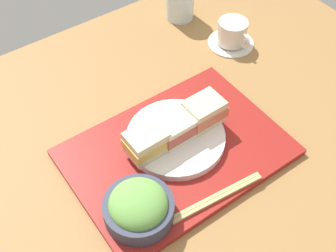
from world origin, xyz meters
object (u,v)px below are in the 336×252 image
sandwich_near (146,142)px  sandwich_far (204,112)px  sandwich_plate (176,138)px  sandwich_middle (176,128)px  chopsticks_pair (217,197)px  coffee_cup (232,34)px  salad_bowl (139,207)px

sandwich_near → sandwich_far: (14.15, -0.23, 0.13)cm
sandwich_plate → sandwich_middle: size_ratio=2.45×
sandwich_plate → sandwich_far: size_ratio=2.48×
sandwich_plate → sandwich_far: 7.97cm
sandwich_middle → chopsticks_pair: bearing=-96.9°
coffee_cup → sandwich_middle: bearing=-149.5°
sandwich_plate → sandwich_near: (-7.07, 0.12, 3.54)cm
chopsticks_pair → coffee_cup: 48.08cm
sandwich_plate → sandwich_near: 7.91cm
sandwich_plate → salad_bowl: salad_bowl is taller
sandwich_middle → sandwich_far: size_ratio=1.01×
sandwich_plate → coffee_cup: coffee_cup is taller
sandwich_near → sandwich_middle: 7.08cm
sandwich_far → salad_bowl: size_ratio=0.64×
sandwich_plate → chopsticks_pair: size_ratio=1.03×
sandwich_middle → coffee_cup: size_ratio=0.68×
sandwich_far → salad_bowl: (-22.84, -10.18, -1.59)cm
chopsticks_pair → sandwich_middle: bearing=83.1°
salad_bowl → chopsticks_pair: size_ratio=0.65×
sandwich_middle → salad_bowl: (-15.77, -10.30, -1.19)cm
sandwich_near → coffee_cup: 42.93cm
sandwich_middle → chopsticks_pair: (-1.91, -15.88, -3.76)cm
coffee_cup → salad_bowl: bearing=-148.6°
salad_bowl → coffee_cup: bearing=31.4°
sandwich_far → chopsticks_pair: sandwich_far is taller
sandwich_middle → sandwich_far: (7.07, -0.12, 0.41)cm
sandwich_plate → sandwich_near: sandwich_near is taller
coffee_cup → sandwich_near: bearing=-154.4°
sandwich_plate → sandwich_far: bearing=-0.9°
salad_bowl → coffee_cup: 55.48cm
sandwich_middle → salad_bowl: bearing=-146.9°
sandwich_plate → sandwich_middle: (-0.00, 0.00, 3.26)cm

